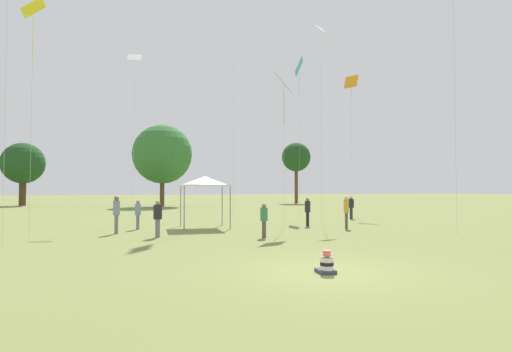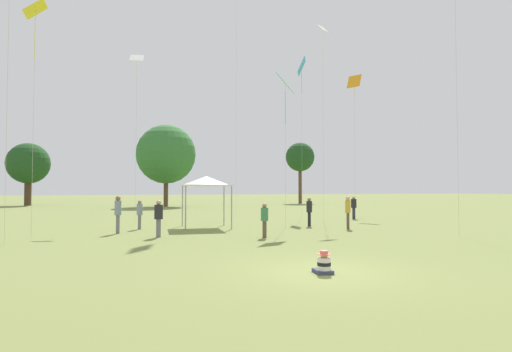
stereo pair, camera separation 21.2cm
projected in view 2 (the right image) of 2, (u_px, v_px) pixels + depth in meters
The scene contains 19 objects.
ground_plane at pixel (322, 272), 10.57m from camera, with size 300.00×300.00×0.00m, color olive.
seated_toddler at pixel (324, 264), 10.35m from camera, with size 0.47×0.56×0.62m.
person_standing_0 at pixel (140, 212), 21.83m from camera, with size 0.40×0.40×1.59m.
person_standing_2 at pixel (265, 217), 18.10m from camera, with size 0.37×0.37×1.55m.
person_standing_3 at pixel (309, 209), 23.53m from camera, with size 0.43×0.43×1.70m.
person_standing_4 at pixel (348, 209), 21.96m from camera, with size 0.32×0.32×1.81m.
person_standing_5 at pixel (354, 206), 29.26m from camera, with size 0.42×0.42×1.68m.
person_standing_6 at pixel (118, 211), 19.69m from camera, with size 0.43×0.43×1.86m.
person_standing_7 at pixel (159, 215), 18.23m from camera, with size 0.50×0.50×1.69m.
canopy_tent at pixel (206, 182), 22.81m from camera, with size 2.89×2.89×2.94m.
kite_0 at pixel (354, 84), 34.77m from camera, with size 1.03×1.27×12.17m.
kite_1 at pixel (137, 65), 25.62m from camera, with size 0.94×0.78×10.94m.
kite_4 at pixel (302, 69), 33.28m from camera, with size 1.18×1.55×13.10m.
kite_6 at pixel (285, 86), 22.82m from camera, with size 1.38×1.50×8.76m.
kite_7 at pixel (35, 16), 18.11m from camera, with size 0.89×1.10×10.73m.
kite_9 at pixel (323, 41), 28.53m from camera, with size 0.92×0.83×13.99m.
distant_tree_0 at pixel (300, 157), 62.19m from camera, with size 4.49×4.49×9.45m.
distant_tree_1 at pixel (28, 164), 53.28m from camera, with size 5.41×5.41×8.35m.
distant_tree_2 at pixel (166, 154), 50.62m from camera, with size 7.46×7.46×10.35m.
Camera 2 is at (-4.77, -9.68, 2.20)m, focal length 28.00 mm.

